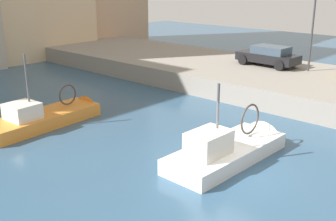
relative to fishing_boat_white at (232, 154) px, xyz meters
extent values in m
plane|color=#335675|center=(-1.09, -0.36, -0.12)|extent=(80.00, 80.00, 0.00)
cube|color=white|center=(-0.39, 0.01, -0.12)|extent=(5.54, 2.13, 1.20)
cone|color=white|center=(2.71, -0.05, -0.12)|extent=(0.94, 1.84, 1.82)
cube|color=#896B4C|center=(-0.39, 0.01, 0.42)|extent=(5.32, 1.96, 0.08)
cube|color=beige|center=(-1.54, 0.03, 0.91)|extent=(1.63, 1.17, 0.91)
cylinder|color=#4C4C51|center=(-1.06, 0.02, 1.74)|extent=(0.10, 0.10, 2.64)
torus|color=#3F3833|center=(1.15, -0.02, 1.17)|extent=(1.28, 0.10, 1.28)
sphere|color=white|center=(-2.02, 1.15, 0.06)|extent=(0.32, 0.32, 0.32)
cube|color=orange|center=(-3.08, 8.76, -0.12)|extent=(5.87, 2.33, 1.22)
cone|color=orange|center=(0.14, 9.01, -0.12)|extent=(1.03, 1.77, 1.71)
cube|color=#896B4C|center=(-3.08, 8.76, 0.42)|extent=(5.63, 2.16, 0.08)
cube|color=beige|center=(-4.06, 8.69, 0.84)|extent=(1.41, 1.45, 0.76)
cylinder|color=#4C4C51|center=(-3.67, 8.72, 1.92)|extent=(0.10, 0.10, 3.00)
torus|color=#3F3833|center=(-1.47, 8.88, 1.06)|extent=(1.06, 0.16, 1.06)
cube|color=black|center=(11.65, 5.16, 1.62)|extent=(1.82, 4.09, 0.55)
cube|color=#384756|center=(11.64, 4.95, 2.15)|extent=(1.56, 2.31, 0.50)
cylinder|color=black|center=(10.86, 6.55, 1.40)|extent=(0.24, 0.65, 0.64)
cylinder|color=black|center=(12.54, 6.50, 1.40)|extent=(0.24, 0.65, 0.64)
cylinder|color=black|center=(10.76, 3.81, 1.40)|extent=(0.24, 0.65, 0.64)
cylinder|color=black|center=(12.45, 3.76, 1.40)|extent=(0.24, 0.65, 0.64)
cylinder|color=#38383D|center=(11.91, 2.43, 3.33)|extent=(0.12, 0.12, 4.50)
camera|label=1|loc=(-12.76, -8.25, 6.59)|focal=44.19mm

